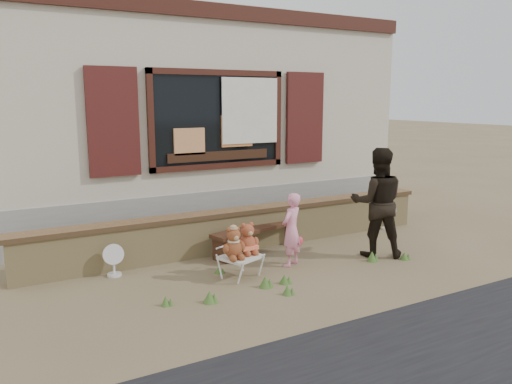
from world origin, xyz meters
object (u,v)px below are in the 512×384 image
bench (255,234)px  child (291,230)px  teddy_bear_right (247,238)px  adult (377,202)px  folding_chair (240,258)px  teddy_bear_left (233,242)px

bench → child: bearing=-94.9°
teddy_bear_right → adult: bearing=-25.9°
child → teddy_bear_right: bearing=-25.2°
teddy_bear_right → child: size_ratio=0.41×
teddy_bear_right → bench: bearing=35.0°
child → adult: (1.41, -0.23, 0.30)m
teddy_bear_right → adult: (2.16, -0.20, 0.31)m
folding_chair → adult: bearing=-24.4°
teddy_bear_left → teddy_bear_right: (0.26, 0.10, 0.00)m
child → teddy_bear_left: bearing=-20.4°
folding_chair → teddy_bear_right: (0.13, 0.05, 0.25)m
adult → folding_chair: bearing=27.6°
bench → adult: (1.56, -1.07, 0.55)m
teddy_bear_right → adult: adult is taller
folding_chair → child: 0.92m
teddy_bear_right → adult: 2.19m
child → adult: size_ratio=0.64×
bench → child: (0.15, -0.83, 0.24)m
bench → child: 0.88m
folding_chair → teddy_bear_right: size_ratio=1.40×
bench → teddy_bear_right: 1.08m
bench → teddy_bear_right: teddy_bear_right is taller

